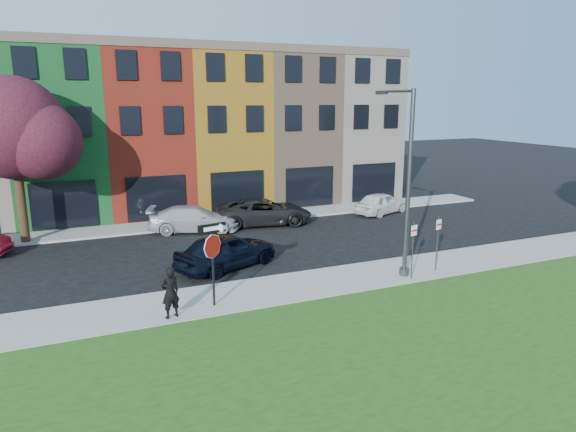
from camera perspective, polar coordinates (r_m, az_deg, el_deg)
name	(u,v)px	position (r m, az deg, el deg)	size (l,w,h in m)	color
ground	(380,309)	(18.56, 10.18, -10.19)	(120.00, 120.00, 0.00)	black
sidewalk_near	(381,274)	(21.91, 10.26, -6.36)	(40.00, 3.00, 0.12)	gray
sidewalk_far	(195,223)	(30.72, -10.24, -0.74)	(40.00, 2.40, 0.12)	gray
rowhouse_block	(179,132)	(36.10, -12.07, 9.13)	(30.00, 10.12, 10.00)	beige
stop_sign	(212,248)	(17.79, -8.39, -3.48)	(1.03, 0.26, 2.96)	black
man	(170,293)	(17.48, -12.95, -8.29)	(0.73, 0.58, 1.75)	black
sedan_near	(226,250)	(22.40, -6.88, -3.82)	(5.03, 3.58, 1.59)	black
parked_car_silver	(194,219)	(28.84, -10.40, -0.31)	(5.29, 3.37, 1.43)	#B6B6BB
parked_car_dark	(264,212)	(29.94, -2.66, 0.49)	(5.86, 3.40, 1.53)	black
parked_car_white	(381,203)	(33.29, 10.33, 1.43)	(4.38, 2.97, 1.38)	white
street_lamp	(405,184)	(21.05, 12.90, 3.52)	(0.40, 2.58, 7.49)	#444649
parking_sign_a	(413,244)	(20.99, 13.73, -3.06)	(0.32, 0.11, 2.35)	#444649
parking_sign_b	(438,238)	(22.23, 16.29, -2.32)	(0.31, 0.12, 2.35)	#444649
tree_purple	(15,131)	(28.51, -28.06, 8.38)	(5.98, 5.23, 8.20)	black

